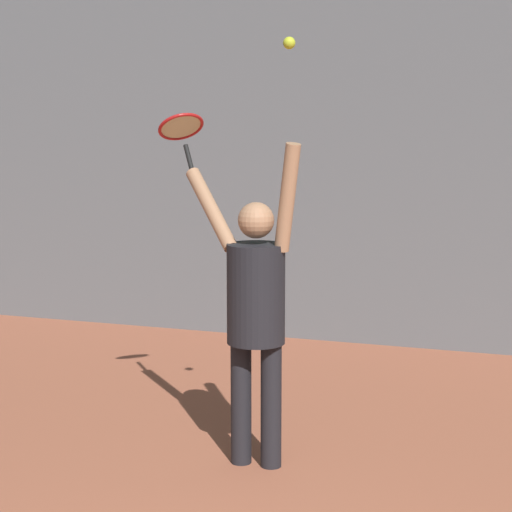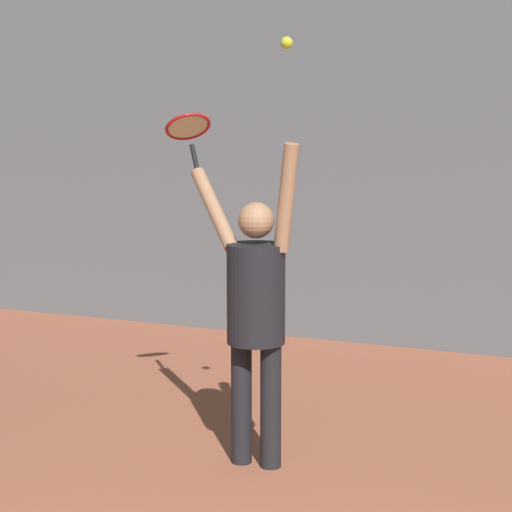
% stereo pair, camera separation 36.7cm
% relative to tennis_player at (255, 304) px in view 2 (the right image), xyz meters
% --- Properties ---
extents(back_wall, '(18.00, 0.10, 5.00)m').
position_rel_tennis_player_xyz_m(back_wall, '(0.69, 3.28, 1.47)').
color(back_wall, slate).
rests_on(back_wall, ground_plane).
extents(tennis_player, '(0.90, 0.54, 2.01)m').
position_rel_tennis_player_xyz_m(tennis_player, '(0.00, 0.00, 0.00)').
color(tennis_player, black).
rests_on(tennis_player, ground_plane).
extents(tennis_racket, '(0.41, 0.41, 0.40)m').
position_rel_tennis_player_xyz_m(tennis_racket, '(-0.66, 0.44, 1.04)').
color(tennis_racket, black).
extents(tennis_ball, '(0.07, 0.07, 0.07)m').
position_rel_tennis_player_xyz_m(tennis_ball, '(0.25, -0.15, 1.54)').
color(tennis_ball, '#CCDB2D').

